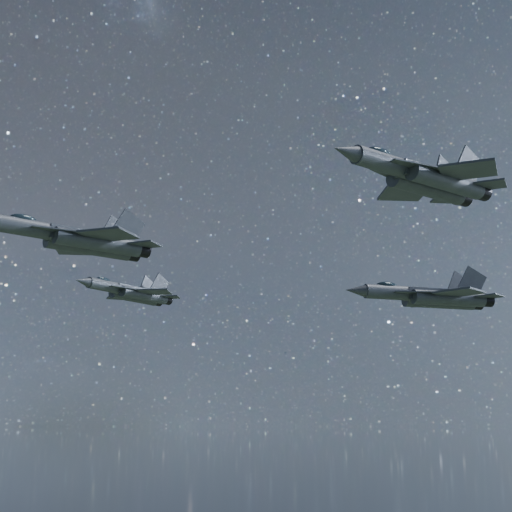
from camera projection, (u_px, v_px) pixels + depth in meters
jet_lead at (80, 239)px, 59.01m from camera, size 15.68×11.17×4.00m
jet_left at (132, 293)px, 87.58m from camera, size 15.30×10.44×3.84m
jet_right at (425, 178)px, 53.62m from camera, size 16.01×11.31×4.06m
jet_slot at (432, 297)px, 81.24m from camera, size 18.22×11.97×4.68m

